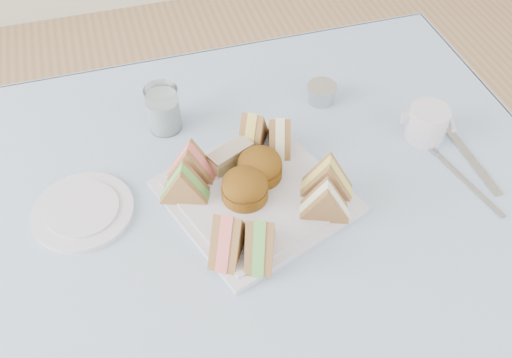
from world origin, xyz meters
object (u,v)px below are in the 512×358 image
object	(u,v)px
serving_plate	(256,196)
water_glass	(163,109)
table	(281,331)
creamer_jug	(427,124)

from	to	relation	value
serving_plate	water_glass	xyz separation A→B (m)	(-0.11, 0.22, 0.04)
serving_plate	table	bearing A→B (deg)	-83.13
table	serving_plate	size ratio (longest dim) A/B	3.31
water_glass	creamer_jug	distance (m)	0.49
serving_plate	water_glass	size ratio (longest dim) A/B	2.95
water_glass	creamer_jug	size ratio (longest dim) A/B	1.25
table	water_glass	world-z (taller)	water_glass
serving_plate	creamer_jug	world-z (taller)	creamer_jug
serving_plate	creamer_jug	xyz separation A→B (m)	(0.35, 0.06, 0.03)
creamer_jug	table	bearing A→B (deg)	-140.44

